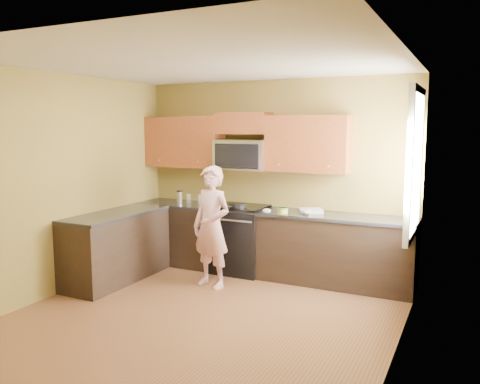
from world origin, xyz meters
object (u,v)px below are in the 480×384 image
Objects in this scene: microwave at (243,170)px; travel_mug at (180,202)px; butter_tub at (283,213)px; stove at (239,239)px; woman at (212,227)px; frying_pan at (238,207)px.

travel_mug is (-1.03, -0.06, -0.53)m from microwave.
microwave reaches higher than butter_tub.
travel_mug is (-1.03, 0.06, 0.44)m from stove.
stove is 1.25× the size of microwave.
butter_tub is at bearing -10.88° from stove.
woman is (-0.03, -0.74, 0.31)m from stove.
microwave is (0.00, 0.12, 0.97)m from stove.
butter_tub is (0.71, -0.14, 0.45)m from stove.
woman is at bearing -38.78° from travel_mug.
stove is 0.80m from woman.
butter_tub is at bearing 52.64° from woman.
stove is 1.12m from travel_mug.
microwave is 4.20× the size of travel_mug.
woman is 1.29m from travel_mug.
stove is 5.25× the size of travel_mug.
microwave is at bearing 90.00° from stove.
travel_mug is at bearing -177.13° from frying_pan.
woman is at bearing -91.80° from microwave.
microwave is at bearing 114.07° from frying_pan.
woman reaches higher than stove.
stove is 2.24× the size of frying_pan.
stove is at bearing -3.61° from travel_mug.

